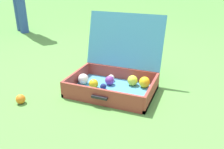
{
  "coord_description": "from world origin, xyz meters",
  "views": [
    {
      "loc": [
        0.67,
        -1.45,
        0.81
      ],
      "look_at": [
        0.1,
        -0.0,
        0.14
      ],
      "focal_mm": 38.11,
      "sensor_mm": 36.0,
      "label": 1
    }
  ],
  "objects": [
    {
      "name": "ground_plane",
      "position": [
        0.0,
        0.0,
        0.0
      ],
      "size": [
        16.0,
        16.0,
        0.0
      ],
      "primitive_type": "plane",
      "color": "#569342"
    },
    {
      "name": "open_suitcase",
      "position": [
        0.1,
        0.08,
        0.12
      ],
      "size": [
        0.61,
        0.57,
        0.53
      ],
      "color": "#4799C6",
      "rests_on": "ground"
    },
    {
      "name": "stray_ball_on_grass",
      "position": [
        -0.41,
        -0.38,
        0.03
      ],
      "size": [
        0.06,
        0.06,
        0.06
      ],
      "primitive_type": "sphere",
      "color": "orange",
      "rests_on": "ground"
    }
  ]
}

